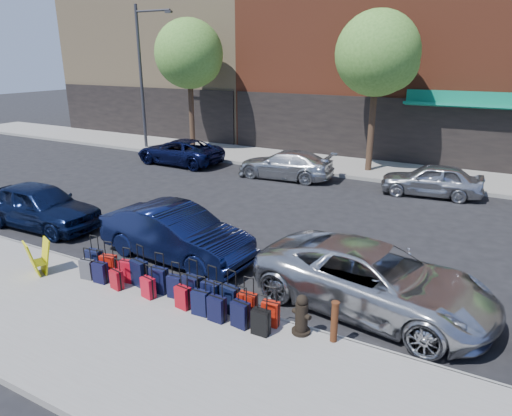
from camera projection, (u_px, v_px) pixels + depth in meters
The scene contains 38 objects.
ground at pixel (269, 234), 14.59m from camera, with size 120.00×120.00×0.00m, color black.
sidewalk_near at pixel (122, 336), 9.17m from camera, with size 60.00×4.00×0.15m, color gray.
sidewalk_far at pixel (361, 168), 22.87m from camera, with size 60.00×4.00×0.15m, color gray.
curb_near at pixel (183, 293), 10.85m from camera, with size 60.00×0.08×0.15m, color gray.
curb_far at pixel (348, 177), 21.19m from camera, with size 60.00×0.08×0.15m, color gray.
building_left at pixel (191, 20), 34.30m from camera, with size 15.00×12.12×16.00m.
tree_left at pixel (191, 56), 25.27m from camera, with size 3.80×3.80×7.27m.
tree_center at pixel (380, 56), 20.46m from camera, with size 3.80×3.80×7.27m.
streetlight at pixel (143, 70), 26.27m from camera, with size 2.59×0.18×8.00m.
suitcase_front_0 at pixel (95, 261), 11.62m from camera, with size 0.43×0.27×1.00m.
suitcase_front_1 at pixel (109, 266), 11.38m from camera, with size 0.43×0.29×0.94m.
suitcase_front_2 at pixel (127, 271), 11.17m from camera, with size 0.39×0.25×0.88m.
suitcase_front_3 at pixel (140, 273), 10.97m from camera, with size 0.47×0.31×1.04m.
suitcase_front_4 at pixel (159, 280), 10.65m from camera, with size 0.42×0.25×0.98m.
suitcase_front_5 at pixel (175, 286), 10.44m from camera, with size 0.38×0.23×0.86m.
suitcase_front_6 at pixel (192, 289), 10.23m from camera, with size 0.45×0.28×1.02m.
suitcase_front_7 at pixel (211, 295), 9.97m from camera, with size 0.44×0.27×1.00m.
suitcase_front_8 at pixel (230, 299), 9.82m from camera, with size 0.44×0.29×0.98m.
suitcase_front_9 at pixel (247, 306), 9.56m from camera, with size 0.40×0.23×0.96m.
suitcase_front_10 at pixel (271, 313), 9.35m from camera, with size 0.37×0.23×0.86m.
suitcase_back_0 at pixel (87, 269), 11.33m from camera, with size 0.36×0.24×0.81m.
suitcase_back_1 at pixel (100, 272), 11.13m from camera, with size 0.37×0.23×0.84m.
suitcase_back_2 at pixel (117, 279), 10.83m from camera, with size 0.35×0.24×0.77m.
suitcase_back_4 at pixel (148, 287), 10.44m from camera, with size 0.36×0.25×0.79m.
suitcase_back_6 at pixel (183, 297), 10.00m from camera, with size 0.37×0.24×0.82m.
suitcase_back_7 at pixel (201, 303), 9.75m from camera, with size 0.38×0.24×0.88m.
suitcase_back_8 at pixel (217, 309), 9.52m from camera, with size 0.38×0.23×0.88m.
suitcase_back_9 at pixel (240, 314), 9.30m from camera, with size 0.40×0.26×0.90m.
suitcase_back_10 at pixel (261, 322), 9.06m from camera, with size 0.36×0.21×0.86m.
fire_hydrant at pixel (302, 315), 9.05m from camera, with size 0.44×0.38×0.85m.
bollard at pixel (334, 321), 8.77m from camera, with size 0.16×0.16×0.86m.
display_rack at pixel (38, 258), 11.52m from camera, with size 0.67×0.70×0.89m.
car_near_0 at pixel (40, 206), 15.02m from camera, with size 1.76×4.38×1.49m, color #0C1637.
car_near_1 at pixel (176, 234), 12.64m from camera, with size 1.59×4.56×1.50m, color #0D1539.
car_near_2 at pixel (373, 279), 10.11m from camera, with size 2.44×5.30×1.47m, color silver.
car_far_0 at pixel (179, 152), 23.86m from camera, with size 2.18×4.72×1.31m, color #0C1136.
car_far_1 at pixel (285, 165), 21.05m from camera, with size 1.82×4.47×1.30m, color silver.
car_far_2 at pixel (431, 180), 18.43m from camera, with size 1.57×3.91×1.33m, color #B5B7BC.
Camera 1 is at (6.18, -12.08, 5.45)m, focal length 32.00 mm.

